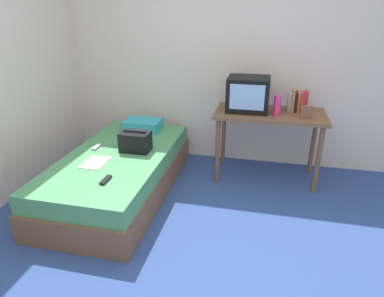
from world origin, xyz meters
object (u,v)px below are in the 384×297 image
tv (248,94)px  book_row (297,102)px  bed (120,173)px  handbag (135,142)px  desk (269,121)px  picture_frame (306,112)px  remote_silver (97,147)px  pillow (143,125)px  water_bottle (277,105)px  remote_dark (106,180)px  magazine (95,162)px

tv → book_row: (0.52, 0.08, -0.07)m
bed → handbag: bearing=34.6°
desk → picture_frame: bearing=-22.6°
remote_silver → desk: bearing=19.1°
tv → pillow: tv is taller
water_bottle → book_row: 0.29m
bed → handbag: 0.38m
tv → remote_dark: (-1.08, -1.26, -0.50)m
book_row → picture_frame: 0.26m
book_row → remote_dark: bearing=-139.9°
remote_dark → book_row: bearing=40.1°
bed → desk: desk is taller
magazine → water_bottle: bearing=26.8°
tv → book_row: size_ratio=1.86×
tv → water_bottle: size_ratio=2.07×
handbag → remote_silver: (-0.43, -0.03, -0.09)m
desk → pillow: desk is taller
book_row → magazine: book_row is taller
desk → tv: (-0.25, 0.01, 0.28)m
remote_dark → bed: bearing=104.9°
book_row → handbag: 1.77m
tv → pillow: 1.32m
remote_dark → remote_silver: 0.77m
book_row → pillow: book_row is taller
magazine → pillow: bearing=83.9°
picture_frame → bed: bearing=-163.6°
bed → magazine: magazine is taller
book_row → remote_silver: size_ratio=1.64×
remote_dark → remote_silver: same height
book_row → magazine: (-1.87, -1.04, -0.44)m
pillow → magazine: 1.00m
bed → book_row: book_row is taller
book_row → pillow: bearing=-178.6°
tv → remote_silver: 1.71m
water_bottle → pillow: 1.60m
remote_dark → tv: bearing=49.5°
water_bottle → picture_frame: bearing=-8.1°
magazine → remote_silver: remote_silver is taller
pillow → remote_silver: bearing=-112.2°
water_bottle → tv: bearing=159.0°
tv → picture_frame: size_ratio=3.36×
water_bottle → book_row: size_ratio=0.90×
book_row → remote_dark: 2.14m
tv → remote_dark: tv is taller
desk → handbag: bearing=-156.4°
water_bottle → magazine: bearing=-153.2°
remote_silver → book_row: bearing=19.1°
picture_frame → remote_silver: picture_frame is taller
book_row → magazine: bearing=-151.0°
bed → magazine: bearing=-113.8°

